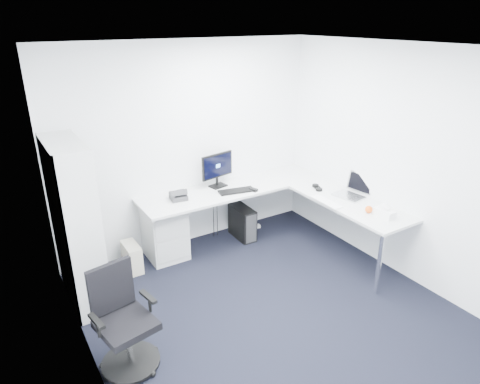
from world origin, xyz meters
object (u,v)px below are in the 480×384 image
l_desk (252,223)px  laptop (350,187)px  monitor (218,170)px  bookshelf (76,226)px  task_chair (126,322)px

l_desk → laptop: bearing=-34.4°
monitor → l_desk: bearing=-76.2°
monitor → bookshelf: bearing=-178.7°
task_chair → monitor: 2.56m
bookshelf → task_chair: (0.09, -1.24, -0.43)m
l_desk → task_chair: size_ratio=2.81×
l_desk → laptop: size_ratio=7.19×
l_desk → bookshelf: bookshelf is taller
l_desk → monitor: 0.84m
bookshelf → monitor: bookshelf is taller
task_chair → monitor: bearing=31.4°
l_desk → bookshelf: bearing=178.7°
task_chair → laptop: laptop is taller
bookshelf → task_chair: 1.32m
bookshelf → laptop: 3.28m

